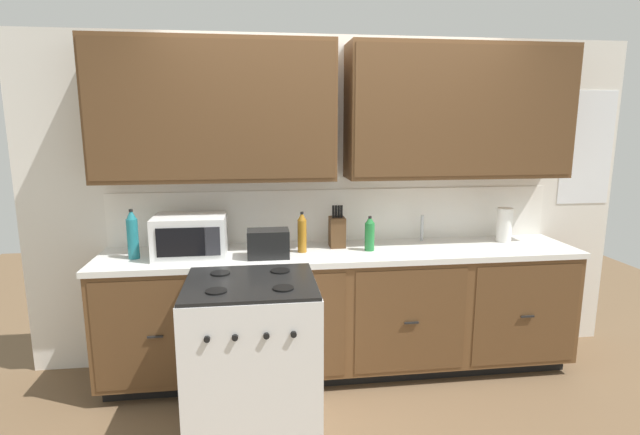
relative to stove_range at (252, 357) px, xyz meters
The scene contains 12 objects.
ground_plane 0.87m from the stove_range, 26.85° to the left, with size 8.46×8.46×0.00m, color brown.
wall_unit 1.60m from the stove_range, 51.56° to the left, with size 4.58×0.40×2.46m.
counter_run 0.91m from the stove_range, 43.86° to the left, with size 3.41×0.64×0.93m.
stove_range is the anchor object (origin of this frame).
microwave 0.96m from the stove_range, 123.00° to the left, with size 0.48×0.37×0.28m.
toaster 0.77m from the stove_range, 77.19° to the left, with size 0.28×0.18×0.19m.
knife_block 1.13m from the stove_range, 49.81° to the left, with size 0.11×0.14×0.31m.
sink_faucet 1.66m from the stove_range, 32.68° to the left, with size 0.02×0.02×0.20m, color #B2B5BA.
paper_towel_roll 2.15m from the stove_range, 20.86° to the left, with size 0.12×0.12×0.26m, color white.
bottle_teal 1.17m from the stove_range, 142.11° to the left, with size 0.07×0.07×0.34m.
bottle_green 1.19m from the stove_range, 35.73° to the left, with size 0.07×0.07×0.25m.
bottle_amber 0.94m from the stove_range, 60.12° to the left, with size 0.06×0.06×0.29m.
Camera 1 is at (-0.61, -3.03, 1.83)m, focal length 27.36 mm.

